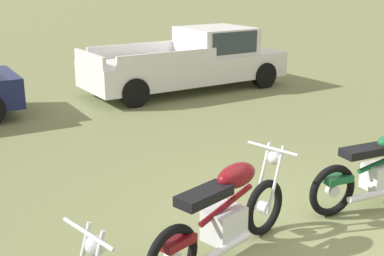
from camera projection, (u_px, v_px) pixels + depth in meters
name	position (u px, v px, depth m)	size (l,w,h in m)	color
ground_plane	(326.00, 243.00, 5.52)	(120.00, 120.00, 0.00)	olive
motorcycle_maroon	(225.00, 214.00, 5.11)	(2.03, 0.81, 1.02)	black
motorcycle_green	(382.00, 169.00, 6.31)	(2.07, 0.69, 1.02)	black
pickup_truck_white	(195.00, 59.00, 12.60)	(5.08, 1.96, 1.49)	silver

